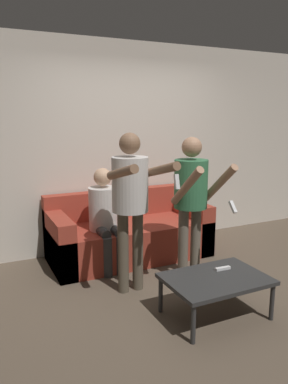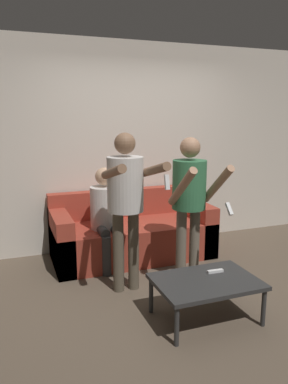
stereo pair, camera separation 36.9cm
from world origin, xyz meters
TOP-DOWN VIEW (x-y plane):
  - ground_plane at (0.00, 0.00)m, footprint 14.00×14.00m
  - wall_back at (0.00, 1.60)m, footprint 6.40×0.06m
  - couch at (-0.19, 1.13)m, footprint 1.97×0.88m
  - person_standing_left at (-0.54, 0.24)m, footprint 0.48×0.76m
  - person_standing_right at (0.16, 0.24)m, footprint 0.47×0.69m
  - person_seated at (-0.57, 0.94)m, footprint 0.34×0.54m
  - coffee_table at (-0.06, -0.53)m, footprint 0.89×0.62m
  - remote_on_table at (0.09, -0.42)m, footprint 0.15×0.04m

SIDE VIEW (x-z plane):
  - ground_plane at x=0.00m, z-range 0.00..0.00m
  - couch at x=-0.19m, z-range -0.12..0.69m
  - coffee_table at x=-0.06m, z-range 0.15..0.52m
  - remote_on_table at x=0.09m, z-range 0.37..0.39m
  - person_seated at x=-0.57m, z-range 0.07..1.24m
  - person_standing_right at x=0.16m, z-range 0.19..1.74m
  - person_standing_left at x=-0.54m, z-range 0.22..1.82m
  - wall_back at x=0.00m, z-range 0.00..2.70m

